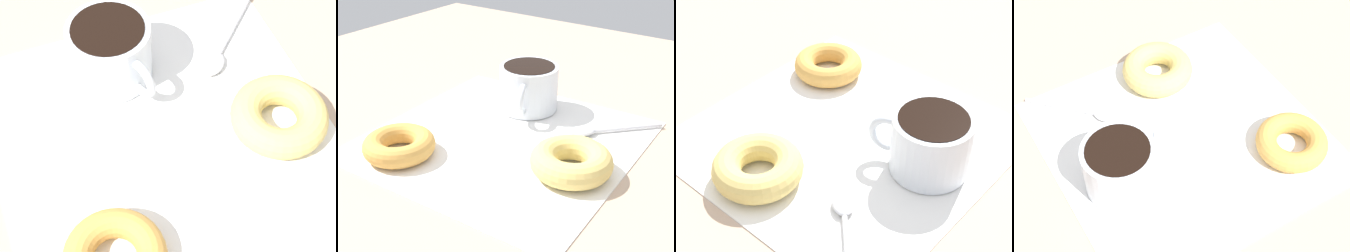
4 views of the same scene
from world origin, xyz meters
TOP-DOWN VIEW (x-y plane):
  - ground_plane at (0.00, 0.00)cm, footprint 120.00×120.00cm
  - napkin at (0.78, -0.34)cm, footprint 35.59×35.59cm
  - coffee_cup at (10.86, 2.61)cm, footprint 11.30×8.92cm
  - donut_near_cup at (-1.51, -11.61)cm, footprint 10.07×10.07cm
  - spoon at (9.58, -9.60)cm, footprint 10.97×10.53cm

SIDE VIEW (x-z plane):
  - ground_plane at x=0.00cm, z-range -2.00..0.00cm
  - napkin at x=0.78cm, z-range 0.00..0.30cm
  - spoon at x=9.58cm, z-range 0.25..1.15cm
  - donut_near_cup at x=-1.51cm, z-range 0.30..3.52cm
  - coffee_cup at x=10.86cm, z-range 0.44..7.41cm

